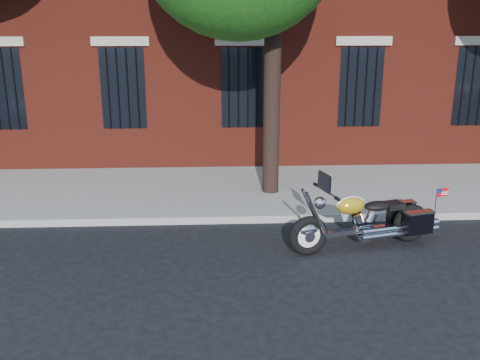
{
  "coord_description": "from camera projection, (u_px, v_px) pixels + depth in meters",
  "views": [
    {
      "loc": [
        -0.72,
        -8.48,
        3.8
      ],
      "look_at": [
        -0.28,
        0.8,
        1.04
      ],
      "focal_mm": 40.0,
      "sensor_mm": 36.0,
      "label": 1
    }
  ],
  "objects": [
    {
      "name": "sidewalk",
      "position": [
        247.0,
        190.0,
        12.34
      ],
      "size": [
        40.0,
        3.6,
        0.15
      ],
      "primitive_type": "cube",
      "color": "gray",
      "rests_on": "ground"
    },
    {
      "name": "ground",
      "position": [
        258.0,
        251.0,
        9.24
      ],
      "size": [
        120.0,
        120.0,
        0.0
      ],
      "primitive_type": "plane",
      "color": "black",
      "rests_on": "ground"
    },
    {
      "name": "curb",
      "position": [
        253.0,
        219.0,
        10.54
      ],
      "size": [
        40.0,
        0.16,
        0.15
      ],
      "primitive_type": "cube",
      "color": "gray",
      "rests_on": "ground"
    },
    {
      "name": "motorcycle",
      "position": [
        369.0,
        222.0,
        9.25
      ],
      "size": [
        2.82,
        1.22,
        1.42
      ],
      "rotation": [
        0.0,
        0.0,
        0.25
      ],
      "color": "black",
      "rests_on": "ground"
    }
  ]
}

